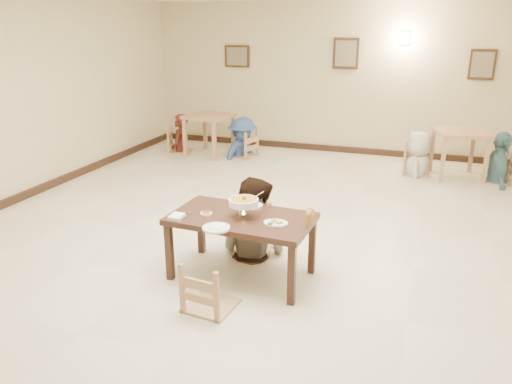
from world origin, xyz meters
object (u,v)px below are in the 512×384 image
at_px(chair_far, 252,211).
at_px(bg_chair_lr, 242,131).
at_px(drink_glass, 310,218).
at_px(bg_diner_c, 421,131).
at_px(curry_warmer, 244,202).
at_px(main_diner, 253,177).
at_px(bg_table_left, 209,122).
at_px(bg_diner_b, 242,117).
at_px(bg_diner_a, 179,114).
at_px(main_table, 241,223).
at_px(bg_chair_rl, 419,148).
at_px(chair_near, 210,262).
at_px(bg_chair_ll, 179,129).
at_px(bg_diner_d, 505,132).
at_px(bg_table_right, 460,139).
at_px(bg_chair_rr, 501,156).

bearing_deg(chair_far, bg_chair_lr, 99.77).
xyz_separation_m(drink_glass, bg_diner_c, (0.89, 4.56, 0.02)).
bearing_deg(chair_far, curry_warmer, -90.11).
bearing_deg(main_diner, curry_warmer, 120.71).
bearing_deg(bg_table_left, bg_diner_b, 6.28).
bearing_deg(bg_diner_c, bg_diner_a, -89.43).
xyz_separation_m(chair_far, curry_warmer, (0.15, -0.69, 0.36)).
relative_size(main_table, curry_warmer, 4.40).
bearing_deg(bg_chair_lr, bg_chair_rl, 102.91).
height_order(bg_diner_a, bg_diner_c, bg_diner_a).
bearing_deg(chair_far, main_diner, -77.44).
xyz_separation_m(main_table, main_diner, (-0.08, 0.59, 0.32)).
distance_m(chair_near, bg_chair_rl, 5.50).
height_order(bg_diner_b, bg_diner_c, bg_diner_b).
bearing_deg(curry_warmer, bg_chair_ll, 124.22).
bearing_deg(bg_diner_a, bg_chair_ll, 0.00).
distance_m(bg_diner_a, bg_diner_c, 4.75).
relative_size(drink_glass, bg_table_left, 0.17).
bearing_deg(bg_table_left, chair_far, -59.43).
xyz_separation_m(main_table, bg_diner_b, (-1.77, 4.70, 0.20)).
distance_m(main_diner, bg_diner_d, 4.96).
bearing_deg(chair_near, bg_diner_d, -113.32).
xyz_separation_m(bg_chair_ll, bg_diner_c, (4.75, -0.09, 0.29)).
xyz_separation_m(bg_table_right, bg_chair_rl, (-0.66, -0.05, -0.19)).
bearing_deg(bg_table_left, bg_diner_a, 178.15).
xyz_separation_m(bg_chair_rr, bg_diner_d, (0.00, 0.00, 0.41)).
relative_size(main_diner, bg_diner_a, 1.15).
xyz_separation_m(bg_chair_lr, bg_chair_rr, (4.69, -0.16, -0.06)).
relative_size(chair_far, bg_chair_ll, 0.98).
distance_m(drink_glass, bg_chair_lr, 5.33).
bearing_deg(bg_diner_a, bg_diner_b, 81.98).
xyz_separation_m(bg_chair_ll, bg_diner_d, (6.07, -0.11, 0.38)).
xyz_separation_m(chair_near, bg_diner_c, (1.67, 5.24, 0.31)).
distance_m(drink_glass, bg_chair_rl, 4.66).
distance_m(chair_near, main_diner, 1.35).
bearing_deg(bg_diner_b, curry_warmer, -141.30).
xyz_separation_m(drink_glass, bg_table_right, (1.55, 4.62, -0.07)).
distance_m(drink_glass, bg_chair_ll, 6.05).
bearing_deg(bg_table_left, bg_chair_rr, -0.93).
bearing_deg(curry_warmer, bg_diner_d, 57.56).
distance_m(main_diner, bg_chair_lr, 4.46).
distance_m(chair_far, drink_glass, 1.12).
xyz_separation_m(chair_near, bg_chair_rl, (1.67, 5.24, 0.02)).
bearing_deg(bg_table_right, bg_chair_rr, -6.54).
bearing_deg(bg_chair_rr, main_diner, -37.14).
xyz_separation_m(chair_far, bg_table_left, (-2.33, 3.95, 0.20)).
distance_m(bg_table_right, bg_chair_rl, 0.69).
height_order(curry_warmer, bg_chair_lr, bg_chair_lr).
height_order(main_diner, curry_warmer, main_diner).
xyz_separation_m(main_table, drink_glass, (0.72, -0.00, 0.15)).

